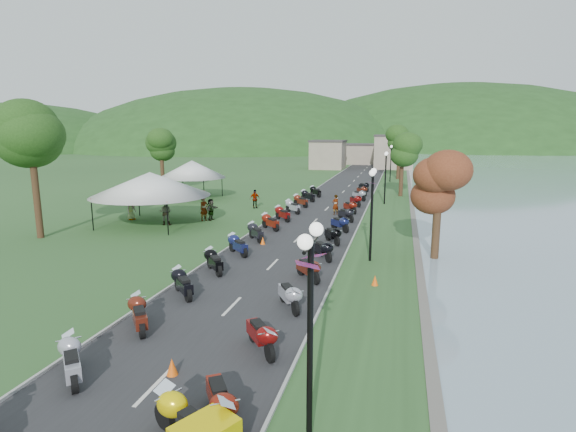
# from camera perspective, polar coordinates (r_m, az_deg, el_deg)

# --- Properties ---
(road) EXTENTS (7.00, 120.00, 0.02)m
(road) POSITION_cam_1_polar(r_m,az_deg,el_deg) (47.16, 6.14, 2.13)
(road) COLOR #2B2B2D
(road) RESTS_ON ground
(hills_backdrop) EXTENTS (360.00, 120.00, 76.00)m
(hills_backdrop) POSITION_cam_1_polar(r_m,az_deg,el_deg) (206.41, 12.49, 8.59)
(hills_backdrop) COLOR #285621
(hills_backdrop) RESTS_ON ground
(far_building) EXTENTS (18.00, 16.00, 5.00)m
(far_building) POSITION_cam_1_polar(r_m,az_deg,el_deg) (91.69, 8.93, 7.82)
(far_building) COLOR gray
(far_building) RESTS_ON ground
(yellow_trike) EXTENTS (2.95, 2.59, 1.15)m
(yellow_trike) POSITION_cam_1_polar(r_m,az_deg,el_deg) (11.34, -12.71, -24.42)
(yellow_trike) COLOR #E5C804
(yellow_trike) RESTS_ON ground
(moto_row_left) EXTENTS (2.60, 46.74, 1.10)m
(moto_row_left) POSITION_cam_1_polar(r_m,az_deg,el_deg) (27.62, -5.20, -2.89)
(moto_row_left) COLOR #331411
(moto_row_left) RESTS_ON ground
(moto_row_right) EXTENTS (2.60, 46.53, 1.10)m
(moto_row_right) POSITION_cam_1_polar(r_m,az_deg,el_deg) (32.22, 6.54, -0.94)
(moto_row_right) COLOR #331411
(moto_row_right) RESTS_ON ground
(streetlamp_near) EXTENTS (1.40, 1.40, 5.00)m
(streetlamp_near) POSITION_cam_1_polar(r_m,az_deg,el_deg) (10.27, 2.81, -15.59)
(streetlamp_near) COLOR black
(streetlamp_near) RESTS_ON ground
(vendor_tent_main) EXTENTS (5.96, 5.96, 4.00)m
(vendor_tent_main) POSITION_cam_1_polar(r_m,az_deg,el_deg) (35.58, -16.99, 2.14)
(vendor_tent_main) COLOR silver
(vendor_tent_main) RESTS_ON ground
(vendor_tent_side) EXTENTS (4.69, 4.69, 4.00)m
(vendor_tent_side) POSITION_cam_1_polar(r_m,az_deg,el_deg) (48.37, -12.04, 4.55)
(vendor_tent_side) COLOR silver
(vendor_tent_side) RESTS_ON ground
(tree_park_left) EXTENTS (4.06, 4.06, 11.28)m
(tree_park_left) POSITION_cam_1_polar(r_m,az_deg,el_deg) (33.69, -29.75, 6.97)
(tree_park_left) COLOR #2A561B
(tree_park_left) RESTS_ON ground
(tree_lakeside) EXTENTS (2.43, 2.43, 6.76)m
(tree_lakeside) POSITION_cam_1_polar(r_m,az_deg,el_deg) (25.98, 18.52, 2.09)
(tree_lakeside) COLOR #2A561B
(tree_lakeside) RESTS_ON ground
(pedestrian_a) EXTENTS (0.82, 0.87, 1.93)m
(pedestrian_a) POSITION_cam_1_polar(r_m,az_deg,el_deg) (36.31, -10.56, -0.60)
(pedestrian_a) COLOR slate
(pedestrian_a) RESTS_ON ground
(pedestrian_b) EXTENTS (1.03, 0.69, 1.94)m
(pedestrian_b) POSITION_cam_1_polar(r_m,az_deg,el_deg) (35.45, -15.23, -1.08)
(pedestrian_b) COLOR slate
(pedestrian_b) RESTS_ON ground
(pedestrian_c) EXTENTS (0.97, 1.04, 1.56)m
(pedestrian_c) POSITION_cam_1_polar(r_m,az_deg,el_deg) (41.55, -15.30, 0.63)
(pedestrian_c) COLOR slate
(pedestrian_c) RESTS_ON ground
(traffic_cone_near) EXTENTS (0.34, 0.34, 0.53)m
(traffic_cone_near) POSITION_cam_1_polar(r_m,az_deg,el_deg) (14.25, -14.50, -18.06)
(traffic_cone_near) COLOR #F2590C
(traffic_cone_near) RESTS_ON ground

